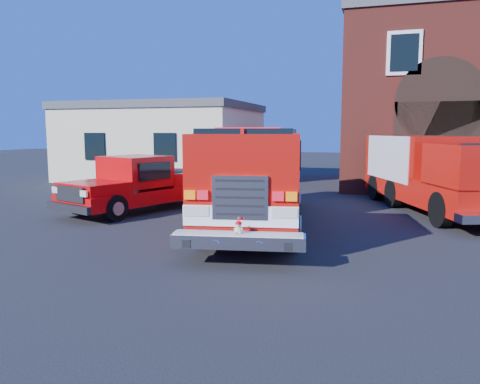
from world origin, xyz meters
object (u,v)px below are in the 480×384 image
(side_building, at_px, (165,141))
(fire_engine, at_px, (258,175))
(secondary_truck, at_px, (434,171))
(pickup_truck, at_px, (142,185))

(side_building, distance_m, fire_engine, 14.53)
(fire_engine, height_order, secondary_truck, fire_engine)
(fire_engine, xyz_separation_m, secondary_truck, (5.28, 3.89, -0.07))
(side_building, distance_m, pickup_truck, 11.37)
(secondary_truck, bearing_deg, side_building, 151.35)
(side_building, xyz_separation_m, secondary_truck, (14.04, -7.67, -0.78))
(secondary_truck, bearing_deg, pickup_truck, -164.05)
(side_building, height_order, fire_engine, side_building)
(pickup_truck, bearing_deg, fire_engine, -13.66)
(fire_engine, xyz_separation_m, pickup_truck, (-4.51, 1.10, -0.57))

